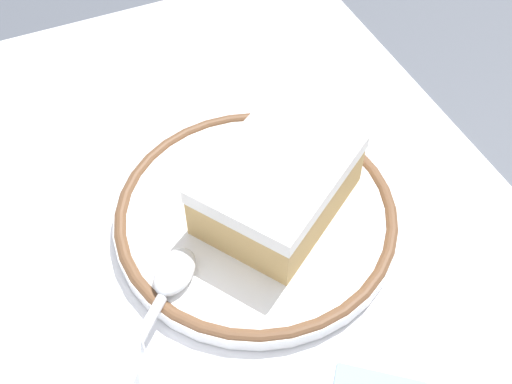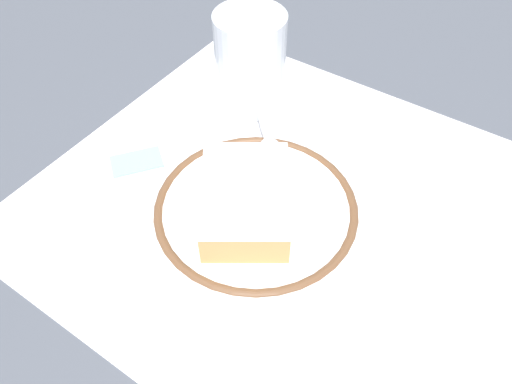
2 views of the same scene
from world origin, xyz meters
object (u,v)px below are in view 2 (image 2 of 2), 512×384
(plate, at_px, (256,209))
(cup, at_px, (250,67))
(cake_slice, at_px, (245,201))
(napkin, at_px, (462,259))
(sugar_packet, at_px, (136,160))
(spoon, at_px, (267,139))

(plate, distance_m, cup, 0.17)
(plate, height_order, cake_slice, cake_slice)
(cake_slice, height_order, napkin, cake_slice)
(cake_slice, bearing_deg, sugar_packet, 178.88)
(napkin, relative_size, sugar_packet, 2.23)
(plate, distance_m, sugar_packet, 0.14)
(plate, height_order, napkin, plate)
(cup, distance_m, sugar_packet, 0.16)
(plate, xyz_separation_m, spoon, (-0.04, 0.08, 0.01))
(spoon, height_order, cup, cup)
(cup, height_order, napkin, cup)
(napkin, bearing_deg, spoon, 174.36)
(spoon, distance_m, cup, 0.09)
(spoon, height_order, napkin, spoon)
(plate, distance_m, spoon, 0.09)
(cup, distance_m, napkin, 0.28)
(cup, bearing_deg, sugar_packet, -105.29)
(napkin, bearing_deg, cup, 163.90)
(plate, relative_size, sugar_packet, 3.71)
(cake_slice, xyz_separation_m, spoon, (-0.04, 0.09, -0.02))
(napkin, bearing_deg, plate, -162.18)
(cup, bearing_deg, spoon, -43.88)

